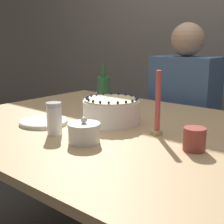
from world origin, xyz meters
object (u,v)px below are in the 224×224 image
object	(u,v)px
candle	(158,109)
cake	(112,111)
bottle	(104,91)
person_man_blue_shirt	(183,133)
sugar_bowl	(84,133)
sugar_shaker	(54,118)

from	to	relation	value
candle	cake	bearing A→B (deg)	176.58
bottle	person_man_blue_shirt	distance (m)	0.66
sugar_bowl	sugar_shaker	size ratio (longest dim) A/B	0.92
candle	bottle	distance (m)	0.57
bottle	person_man_blue_shirt	xyz separation A→B (m)	(0.22, 0.53, -0.32)
sugar_bowl	person_man_blue_shirt	size ratio (longest dim) A/B	0.10
cake	person_man_blue_shirt	xyz separation A→B (m)	(-0.04, 0.77, -0.29)
sugar_shaker	sugar_bowl	bearing A→B (deg)	1.83
cake	bottle	xyz separation A→B (m)	(-0.26, 0.24, 0.03)
bottle	person_man_blue_shirt	size ratio (longest dim) A/B	0.18
sugar_bowl	sugar_shaker	world-z (taller)	sugar_shaker
candle	bottle	bearing A→B (deg)	153.13
sugar_bowl	person_man_blue_shirt	distance (m)	1.08
sugar_bowl	sugar_shaker	bearing A→B (deg)	-178.17
person_man_blue_shirt	cake	bearing A→B (deg)	92.96
cake	candle	world-z (taller)	candle
sugar_bowl	candle	bearing A→B (deg)	59.73
candle	bottle	xyz separation A→B (m)	(-0.51, 0.26, -0.01)
cake	person_man_blue_shirt	size ratio (longest dim) A/B	0.20
sugar_bowl	bottle	bearing A→B (deg)	124.99
candle	person_man_blue_shirt	bearing A→B (deg)	109.97
cake	sugar_shaker	world-z (taller)	sugar_shaker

